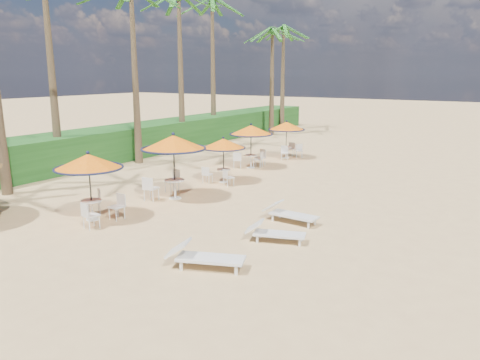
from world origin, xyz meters
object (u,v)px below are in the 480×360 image
(station_3, at_px, (251,135))
(lounger_far, at_px, (289,213))
(station_4, at_px, (287,131))
(lounger_near, at_px, (203,256))
(lounger_mid, at_px, (273,232))
(station_1, at_px, (172,148))
(station_0, at_px, (90,170))
(station_2, at_px, (223,148))

(station_3, distance_m, lounger_far, 9.46)
(station_4, bearing_deg, lounger_near, -71.10)
(lounger_mid, distance_m, lounger_far, 2.00)
(station_1, relative_size, lounger_far, 1.38)
(station_4, height_order, lounger_far, station_4)
(station_0, relative_size, lounger_near, 1.13)
(lounger_far, bearing_deg, station_4, 119.80)
(station_2, height_order, lounger_mid, station_2)
(station_0, xyz_separation_m, lounger_far, (5.78, 3.33, -1.43))
(lounger_mid, bearing_deg, station_2, 116.22)
(station_1, bearing_deg, station_4, 91.19)
(lounger_near, height_order, lounger_mid, lounger_near)
(station_2, relative_size, station_4, 0.95)
(station_3, height_order, station_4, station_3)
(station_2, xyz_separation_m, station_3, (-0.66, 3.65, 0.12))
(station_1, height_order, station_3, station_1)
(station_4, height_order, lounger_near, station_4)
(station_1, xyz_separation_m, lounger_mid, (5.73, -2.26, -1.74))
(station_1, distance_m, station_3, 7.05)
(station_1, bearing_deg, lounger_near, -44.07)
(station_1, relative_size, station_4, 1.20)
(station_2, distance_m, lounger_mid, 8.06)
(station_0, relative_size, lounger_mid, 1.29)
(station_4, relative_size, lounger_mid, 1.20)
(station_0, xyz_separation_m, station_3, (-0.04, 10.65, -0.02))
(station_4, bearing_deg, lounger_far, -63.31)
(station_3, relative_size, lounger_mid, 1.27)
(station_1, xyz_separation_m, lounger_far, (5.28, -0.30, -1.72))
(lounger_near, xyz_separation_m, lounger_far, (0.16, 4.65, -0.02))
(station_2, relative_size, lounger_near, 1.00)
(station_2, distance_m, station_3, 3.71)
(lounger_far, bearing_deg, lounger_mid, -73.76)
(station_0, xyz_separation_m, lounger_mid, (6.24, 1.38, -1.45))
(station_3, height_order, lounger_mid, station_3)
(station_0, xyz_separation_m, station_2, (0.62, 7.01, -0.14))
(station_1, relative_size, lounger_near, 1.26)
(station_4, bearing_deg, station_2, -87.32)
(lounger_far, bearing_deg, station_3, 131.58)
(station_1, xyz_separation_m, lounger_near, (5.11, -4.95, -1.70))
(station_0, bearing_deg, station_4, 88.86)
(station_0, bearing_deg, station_3, 90.23)
(station_3, height_order, lounger_near, station_3)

